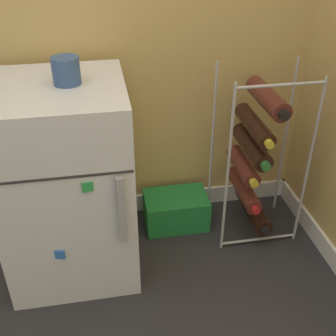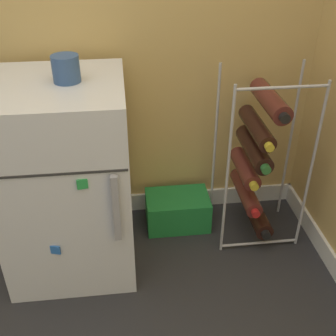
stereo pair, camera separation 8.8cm
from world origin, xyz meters
name	(u,v)px [view 1 (the left image)]	position (x,y,z in m)	size (l,w,h in m)	color
ground_plane	(128,307)	(0.00, 0.00, 0.00)	(14.00, 14.00, 0.00)	#28282B
mini_fridge	(68,182)	(-0.18, 0.31, 0.40)	(0.49, 0.53, 0.80)	silver
wine_rack	(253,157)	(0.60, 0.38, 0.39)	(0.36, 0.33, 0.78)	#B2B2B7
soda_box	(176,210)	(0.28, 0.47, 0.08)	(0.29, 0.20, 0.16)	#1E7F38
fridge_top_cup	(66,71)	(-0.13, 0.32, 0.84)	(0.09, 0.09, 0.09)	#335184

